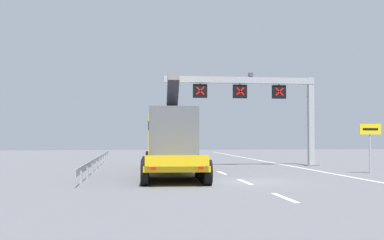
% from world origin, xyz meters
% --- Properties ---
extents(ground, '(112.00, 112.00, 0.00)m').
position_xyz_m(ground, '(0.00, 0.00, 0.00)').
color(ground, '#5B5B60').
extents(lane_markings, '(0.20, 42.71, 0.01)m').
position_xyz_m(lane_markings, '(0.12, 14.05, 0.01)').
color(lane_markings, silver).
rests_on(lane_markings, ground).
extents(edge_line_right, '(0.20, 63.00, 0.01)m').
position_xyz_m(edge_line_right, '(6.20, 12.00, 0.01)').
color(edge_line_right, silver).
rests_on(edge_line_right, ground).
extents(overhead_lane_gantry, '(11.14, 0.90, 6.66)m').
position_xyz_m(overhead_lane_gantry, '(4.05, 11.49, 5.12)').
color(overhead_lane_gantry, '#9EA0A5').
rests_on(overhead_lane_gantry, ground).
extents(heavy_haul_truck_yellow, '(3.55, 14.15, 5.30)m').
position_xyz_m(heavy_haul_truck_yellow, '(-2.83, 5.93, 1.99)').
color(heavy_haul_truck_yellow, yellow).
rests_on(heavy_haul_truck_yellow, ground).
extents(exit_sign_yellow, '(1.27, 0.15, 2.82)m').
position_xyz_m(exit_sign_yellow, '(8.38, 3.84, 2.10)').
color(exit_sign_yellow, '#9EA0A5').
rests_on(exit_sign_yellow, ground).
extents(guardrail_left, '(0.13, 27.64, 0.76)m').
position_xyz_m(guardrail_left, '(-7.29, 11.82, 0.56)').
color(guardrail_left, '#999EA3').
rests_on(guardrail_left, ground).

